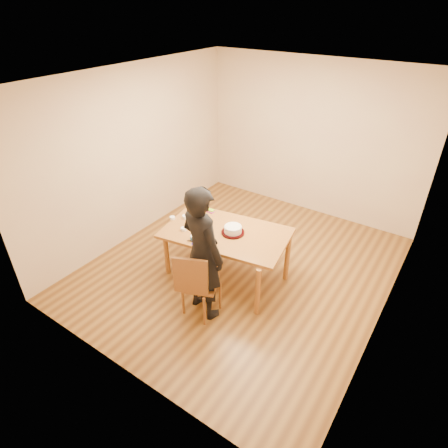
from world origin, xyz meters
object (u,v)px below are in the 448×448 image
Objects in this scene: dining_chair at (201,284)px; cake_plate at (233,232)px; person at (202,254)px; cake at (233,229)px; dining_table at (226,233)px.

cake_plate is at bearing 70.30° from dining_chair.
person reaches higher than dining_chair.
person reaches higher than cake.
dining_table is 0.84m from dining_chair.
dining_table is at bearing 77.43° from dining_chair.
person is (0.05, -0.75, 0.12)m from cake_plate.
person is at bearing -87.61° from dining_table.
dining_table is at bearing -64.39° from person.
dining_chair is (0.15, -0.78, -0.28)m from dining_table.
dining_chair is at bearing -86.17° from cake.
dining_chair is 1.25× the size of cake_plate.
cake_plate reaches higher than dining_table.
person is at bearing -85.94° from cake.
cake_plate is (-0.05, 0.80, 0.31)m from dining_chair.
person reaches higher than cake_plate.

